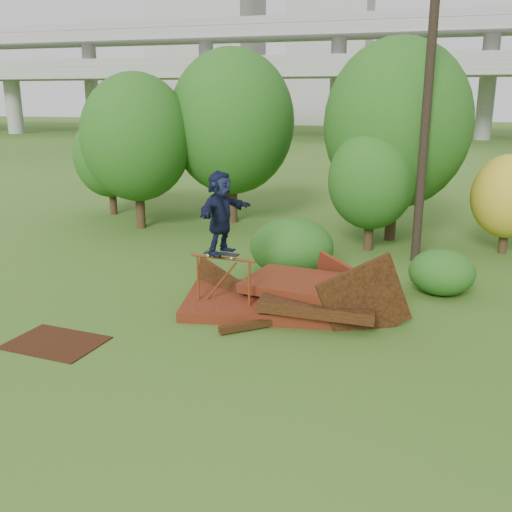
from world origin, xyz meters
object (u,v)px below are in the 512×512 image
(scrap_pile, at_px, (284,299))
(flat_plate, at_px, (56,343))
(utility_pole, at_px, (428,94))
(skater, at_px, (221,213))

(scrap_pile, xyz_separation_m, flat_plate, (-4.29, -3.21, -0.34))
(utility_pole, bearing_deg, scrap_pile, -117.57)
(skater, xyz_separation_m, utility_pole, (4.38, 6.30, 2.66))
(skater, xyz_separation_m, flat_plate, (-2.89, -2.61, -2.53))
(flat_plate, relative_size, utility_pole, 0.19)
(scrap_pile, xyz_separation_m, skater, (-1.40, -0.60, 2.19))
(scrap_pile, bearing_deg, utility_pole, 62.43)
(utility_pole, bearing_deg, flat_plate, -129.22)
(utility_pole, bearing_deg, skater, -124.80)
(scrap_pile, xyz_separation_m, utility_pole, (2.97, 5.70, 4.85))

